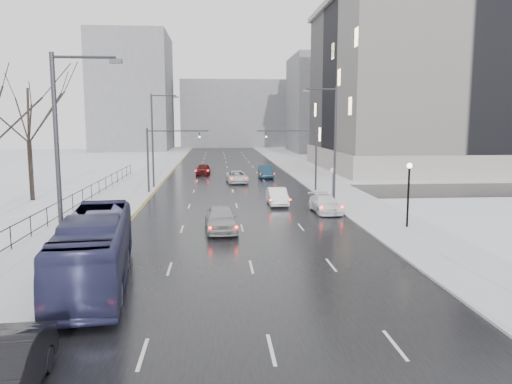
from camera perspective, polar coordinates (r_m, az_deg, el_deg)
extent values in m
cube|color=black|center=(62.19, -2.99, 1.52)|extent=(16.00, 150.00, 0.04)
cube|color=black|center=(50.30, -2.61, -0.05)|extent=(130.00, 10.00, 0.04)
cube|color=silver|center=(62.79, -12.61, 1.45)|extent=(5.00, 150.00, 0.16)
cube|color=silver|center=(63.34, 6.55, 1.65)|extent=(5.00, 150.00, 0.16)
cube|color=white|center=(64.82, -20.96, 1.29)|extent=(14.00, 150.00, 0.12)
cube|color=black|center=(34.21, -23.85, -2.28)|extent=(0.04, 70.00, 0.05)
cube|color=black|center=(34.40, -23.76, -3.92)|extent=(0.04, 70.00, 0.05)
cylinder|color=black|center=(34.32, -23.79, -3.26)|extent=(0.06, 0.06, 1.30)
cylinder|color=#2D2D33|center=(43.01, 9.02, 5.13)|extent=(0.20, 0.20, 10.00)
cylinder|color=#2D2D33|center=(42.75, 7.44, 11.59)|extent=(2.60, 0.12, 0.12)
cube|color=#2D2D33|center=(42.49, 5.68, 11.43)|extent=(0.50, 0.25, 0.18)
cylinder|color=#2D2D33|center=(22.88, -21.68, 2.09)|extent=(0.20, 0.20, 10.00)
cylinder|color=#2D2D33|center=(22.58, -19.08, 14.36)|extent=(2.60, 0.12, 0.12)
cube|color=#2D2D33|center=(22.29, -15.72, 14.20)|extent=(0.50, 0.25, 0.18)
cylinder|color=#2D2D33|center=(54.22, -11.74, 5.67)|extent=(0.20, 0.20, 10.00)
cylinder|color=#2D2D33|center=(54.10, -10.50, 10.78)|extent=(2.60, 0.12, 0.12)
cube|color=#2D2D33|center=(53.97, -9.10, 10.66)|extent=(0.50, 0.25, 0.18)
cylinder|color=black|center=(34.55, 17.00, -0.58)|extent=(0.14, 0.14, 4.00)
sphere|color=#FFE5B2|center=(34.31, 17.14, 2.89)|extent=(0.36, 0.36, 0.36)
cylinder|color=#2D2D33|center=(50.92, 6.88, 3.65)|extent=(0.20, 0.20, 6.50)
cylinder|color=#2D2D33|center=(50.26, 3.55, 7.01)|extent=(6.00, 0.12, 0.12)
imported|color=#2D2D33|center=(50.03, 1.15, 6.33)|extent=(0.15, 0.18, 0.90)
sphere|color=#19FF33|center=(49.88, 1.17, 6.32)|extent=(0.16, 0.16, 0.16)
cylinder|color=#2D2D33|center=(50.37, -12.25, 3.48)|extent=(0.20, 0.20, 6.50)
cylinder|color=#2D2D33|center=(49.91, -8.91, 6.92)|extent=(6.00, 0.12, 0.12)
imported|color=#2D2D33|center=(49.81, -6.47, 6.27)|extent=(0.15, 0.18, 0.90)
sphere|color=#19FF33|center=(49.66, -6.48, 6.26)|extent=(0.16, 0.16, 0.16)
cylinder|color=#2D2D33|center=(47.38, 8.74, 1.05)|extent=(0.06, 0.06, 2.50)
cylinder|color=white|center=(47.25, 8.77, 2.43)|extent=(0.60, 0.03, 0.60)
torus|color=#B20C0C|center=(47.25, 8.77, 2.43)|extent=(0.58, 0.06, 0.58)
cube|color=gray|center=(82.50, 22.27, 10.90)|extent=(40.00, 30.00, 24.00)
cube|color=gray|center=(84.14, 22.75, 19.34)|extent=(41.00, 31.00, 0.80)
cube|color=gray|center=(82.56, 21.87, 3.61)|extent=(40.60, 30.60, 3.00)
cube|color=slate|center=(120.53, 9.85, 9.84)|extent=(24.00, 20.00, 22.00)
cube|color=slate|center=(128.56, -13.90, 10.95)|extent=(18.00, 22.00, 28.00)
cube|color=slate|center=(141.88, -2.29, 8.87)|extent=(30.00, 18.00, 18.00)
imported|color=navy|center=(23.01, -17.94, -6.32)|extent=(3.95, 11.40, 3.11)
imported|color=#9B9B9F|center=(32.59, -4.05, -3.01)|extent=(2.29, 5.12, 1.71)
imported|color=white|center=(42.71, 2.44, -0.50)|extent=(1.57, 4.42, 1.45)
imported|color=silver|center=(57.93, -2.18, 1.74)|extent=(2.65, 5.11, 1.38)
imported|color=white|center=(39.53, 7.88, -1.35)|extent=(2.18, 4.78, 1.36)
imported|color=#420B0C|center=(67.01, -6.06, 2.62)|extent=(2.02, 4.46, 1.48)
imported|color=#162D43|center=(62.76, 1.11, 2.33)|extent=(1.69, 4.78, 1.57)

